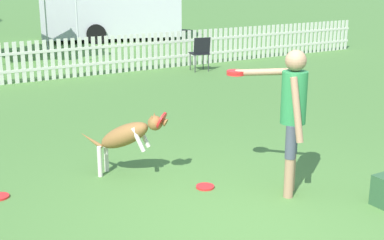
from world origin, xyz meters
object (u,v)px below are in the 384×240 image
object	(u,v)px
leaping_dog	(128,135)
folding_chair_center	(200,51)
handler_person	(291,106)
frisbee_near_handler	(205,187)
equipment_trailer	(109,6)

from	to	relation	value
leaping_dog	folding_chair_center	distance (m)	7.25
handler_person	frisbee_near_handler	world-z (taller)	handler_person
folding_chair_center	equipment_trailer	xyz separation A→B (m)	(0.56, 7.11, 0.70)
handler_person	equipment_trailer	size ratio (longest dim) A/B	0.29
handler_person	leaping_dog	bearing A→B (deg)	90.18
handler_person	equipment_trailer	distance (m)	14.64
frisbee_near_handler	folding_chair_center	world-z (taller)	folding_chair_center
handler_person	leaping_dog	size ratio (longest dim) A/B	1.78
handler_person	folding_chair_center	world-z (taller)	handler_person
handler_person	frisbee_near_handler	distance (m)	1.39
handler_person	folding_chair_center	xyz separation A→B (m)	(3.25, 7.03, -0.51)
leaping_dog	frisbee_near_handler	world-z (taller)	leaping_dog
frisbee_near_handler	folding_chair_center	distance (m)	7.56
handler_person	frisbee_near_handler	bearing A→B (deg)	96.16
handler_person	frisbee_near_handler	xyz separation A→B (m)	(-0.71, 0.61, -1.02)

